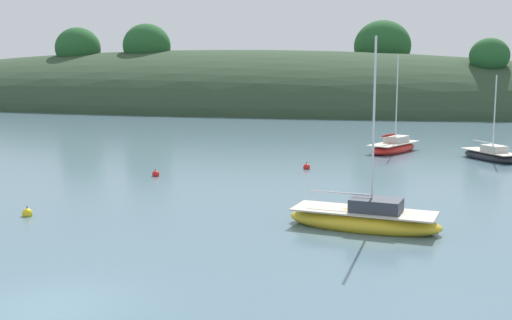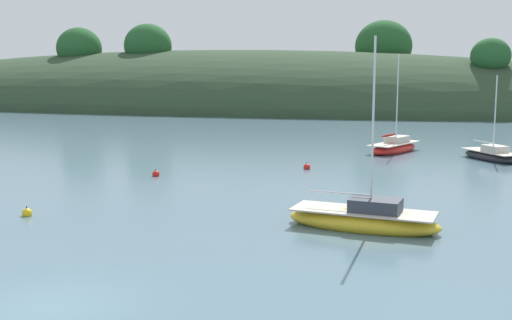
{
  "view_description": "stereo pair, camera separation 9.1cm",
  "coord_description": "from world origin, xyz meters",
  "px_view_note": "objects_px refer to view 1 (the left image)",
  "views": [
    {
      "loc": [
        9.75,
        -13.98,
        6.39
      ],
      "look_at": [
        0.0,
        20.0,
        1.2
      ],
      "focal_mm": 44.18,
      "sensor_mm": 36.0,
      "label": 1
    },
    {
      "loc": [
        9.84,
        -13.95,
        6.39
      ],
      "look_at": [
        0.0,
        20.0,
        1.2
      ],
      "focal_mm": 44.18,
      "sensor_mm": 36.0,
      "label": 2
    }
  ],
  "objects_px": {
    "mooring_buoy_outer": "(27,213)",
    "sailboat_grey_yawl": "(394,147)",
    "sailboat_cream_ketch": "(365,219)",
    "sailboat_orange_cutter": "(490,155)",
    "mooring_buoy_channel": "(307,167)",
    "mooring_buoy_inner": "(156,174)"
  },
  "relations": [
    {
      "from": "mooring_buoy_outer",
      "to": "sailboat_cream_ketch",
      "type": "bearing_deg",
      "value": 7.46
    },
    {
      "from": "sailboat_grey_yawl",
      "to": "sailboat_cream_ketch",
      "type": "bearing_deg",
      "value": -88.94
    },
    {
      "from": "sailboat_grey_yawl",
      "to": "sailboat_orange_cutter",
      "type": "bearing_deg",
      "value": -19.16
    },
    {
      "from": "sailboat_cream_ketch",
      "to": "mooring_buoy_channel",
      "type": "height_order",
      "value": "sailboat_cream_ketch"
    },
    {
      "from": "sailboat_orange_cutter",
      "to": "mooring_buoy_inner",
      "type": "distance_m",
      "value": 23.36
    },
    {
      "from": "mooring_buoy_outer",
      "to": "mooring_buoy_channel",
      "type": "bearing_deg",
      "value": 60.29
    },
    {
      "from": "sailboat_cream_ketch",
      "to": "mooring_buoy_channel",
      "type": "bearing_deg",
      "value": 110.29
    },
    {
      "from": "mooring_buoy_inner",
      "to": "sailboat_cream_ketch",
      "type": "bearing_deg",
      "value": -34.01
    },
    {
      "from": "sailboat_grey_yawl",
      "to": "sailboat_cream_ketch",
      "type": "height_order",
      "value": "sailboat_cream_ketch"
    },
    {
      "from": "sailboat_grey_yawl",
      "to": "sailboat_cream_ketch",
      "type": "distance_m",
      "value": 23.97
    },
    {
      "from": "sailboat_orange_cutter",
      "to": "mooring_buoy_channel",
      "type": "relative_size",
      "value": 11.25
    },
    {
      "from": "sailboat_grey_yawl",
      "to": "mooring_buoy_channel",
      "type": "relative_size",
      "value": 14.14
    },
    {
      "from": "sailboat_grey_yawl",
      "to": "mooring_buoy_inner",
      "type": "bearing_deg",
      "value": -130.69
    },
    {
      "from": "sailboat_cream_ketch",
      "to": "sailboat_orange_cutter",
      "type": "bearing_deg",
      "value": 73.66
    },
    {
      "from": "sailboat_orange_cutter",
      "to": "mooring_buoy_inner",
      "type": "height_order",
      "value": "sailboat_orange_cutter"
    },
    {
      "from": "mooring_buoy_outer",
      "to": "mooring_buoy_channel",
      "type": "xyz_separation_m",
      "value": [
        9.13,
        15.99,
        0.0
      ]
    },
    {
      "from": "mooring_buoy_outer",
      "to": "mooring_buoy_inner",
      "type": "bearing_deg",
      "value": 84.6
    },
    {
      "from": "mooring_buoy_channel",
      "to": "sailboat_orange_cutter",
      "type": "bearing_deg",
      "value": 32.96
    },
    {
      "from": "mooring_buoy_outer",
      "to": "sailboat_grey_yawl",
      "type": "bearing_deg",
      "value": 61.72
    },
    {
      "from": "sailboat_orange_cutter",
      "to": "mooring_buoy_inner",
      "type": "xyz_separation_m",
      "value": [
        -19.66,
        -12.62,
        -0.2
      ]
    },
    {
      "from": "sailboat_cream_ketch",
      "to": "mooring_buoy_outer",
      "type": "distance_m",
      "value": 14.47
    },
    {
      "from": "sailboat_grey_yawl",
      "to": "mooring_buoy_inner",
      "type": "height_order",
      "value": "sailboat_grey_yawl"
    }
  ]
}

